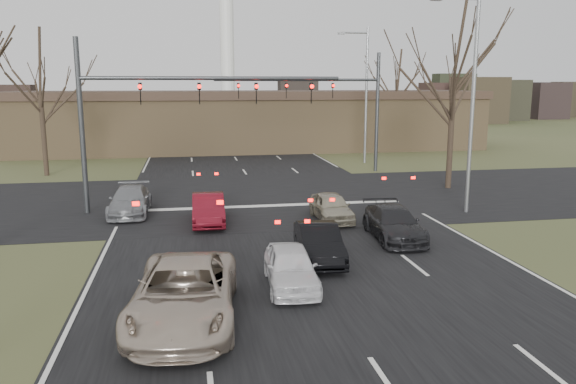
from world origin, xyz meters
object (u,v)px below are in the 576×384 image
(building, at_px, (250,120))
(car_grey_ahead, at_px, (130,201))
(streetlight_right_near, at_px, (470,92))
(car_silver_ahead, at_px, (331,207))
(car_silver_suv, at_px, (184,293))
(car_red_ahead, at_px, (208,209))
(mast_arm_far, at_px, (337,98))
(mast_arm_near, at_px, (154,103))
(car_charcoal_sedan, at_px, (394,223))
(car_white_sedan, at_px, (291,267))
(car_black_hatch, at_px, (319,243))
(streetlight_right_far, at_px, (364,89))

(building, height_order, car_grey_ahead, building)
(streetlight_right_near, distance_m, car_silver_ahead, 8.16)
(building, xyz_separation_m, car_silver_suv, (-6.00, -38.19, -1.90))
(car_red_ahead, bearing_deg, mast_arm_far, 55.89)
(building, height_order, mast_arm_far, mast_arm_far)
(mast_arm_near, relative_size, car_red_ahead, 3.15)
(car_charcoal_sedan, bearing_deg, mast_arm_far, 86.34)
(car_white_sedan, distance_m, car_charcoal_sedan, 6.63)
(mast_arm_near, bearing_deg, car_white_sedan, -68.84)
(car_silver_suv, xyz_separation_m, car_grey_ahead, (-2.50, 12.69, -0.14))
(car_silver_suv, bearing_deg, car_grey_ahead, 106.86)
(car_charcoal_sedan, bearing_deg, streetlight_right_near, 41.44)
(car_red_ahead, bearing_deg, car_black_hatch, -58.22)
(streetlight_right_near, bearing_deg, car_silver_ahead, -176.53)
(car_black_hatch, bearing_deg, car_red_ahead, 124.61)
(car_red_ahead, xyz_separation_m, car_silver_ahead, (5.36, -0.42, -0.02))
(car_silver_suv, relative_size, car_black_hatch, 1.46)
(car_white_sedan, height_order, car_black_hatch, car_black_hatch)
(streetlight_right_near, xyz_separation_m, car_red_ahead, (-11.82, 0.03, -4.95))
(mast_arm_far, distance_m, car_red_ahead, 16.49)
(streetlight_right_far, xyz_separation_m, car_red_ahead, (-12.32, -16.97, -4.95))
(mast_arm_near, relative_size, car_white_sedan, 3.36)
(mast_arm_far, bearing_deg, car_silver_ahead, -105.92)
(building, distance_m, car_black_hatch, 33.99)
(streetlight_right_near, xyz_separation_m, car_black_hatch, (-8.32, -5.89, -4.96))
(streetlight_right_far, height_order, car_black_hatch, streetlight_right_far)
(building, distance_m, streetlight_right_far, 13.53)
(building, relative_size, car_red_ahead, 11.00)
(car_white_sedan, bearing_deg, car_red_ahead, 107.68)
(car_black_hatch, distance_m, car_silver_ahead, 5.81)
(car_silver_suv, height_order, car_charcoal_sedan, car_silver_suv)
(mast_arm_far, xyz_separation_m, car_black_hatch, (-5.68, -18.89, -4.39))
(mast_arm_near, distance_m, car_red_ahead, 5.79)
(car_silver_suv, bearing_deg, mast_arm_far, 72.00)
(car_charcoal_sedan, xyz_separation_m, car_grey_ahead, (-10.50, 6.22, 0.01))
(streetlight_right_near, xyz_separation_m, car_silver_suv, (-12.82, -10.19, -4.82))
(streetlight_right_far, bearing_deg, car_charcoal_sedan, -104.40)
(car_black_hatch, distance_m, car_grey_ahead, 10.93)
(building, relative_size, car_white_sedan, 11.76)
(streetlight_right_far, relative_size, car_red_ahead, 2.60)
(car_black_hatch, xyz_separation_m, car_charcoal_sedan, (3.50, 2.17, -0.01))
(car_black_hatch, xyz_separation_m, car_grey_ahead, (-7.00, 8.39, 0.00))
(building, relative_size, car_charcoal_sedan, 9.96)
(car_silver_ahead, bearing_deg, car_black_hatch, -108.88)
(car_silver_ahead, bearing_deg, mast_arm_far, 73.91)
(streetlight_right_near, relative_size, car_charcoal_sedan, 2.35)
(car_silver_suv, height_order, car_silver_ahead, car_silver_suv)
(mast_arm_far, height_order, streetlight_right_near, streetlight_right_near)
(mast_arm_near, xyz_separation_m, car_grey_ahead, (-1.27, -0.50, -4.45))
(mast_arm_near, bearing_deg, car_silver_suv, -84.67)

